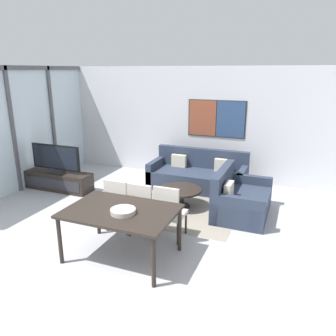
{
  "coord_description": "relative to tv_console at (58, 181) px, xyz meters",
  "views": [
    {
      "loc": [
        2.51,
        -2.81,
        2.7
      ],
      "look_at": [
        0.34,
        2.61,
        0.95
      ],
      "focal_mm": 35.0,
      "sensor_mm": 36.0,
      "label": 1
    }
  ],
  "objects": [
    {
      "name": "tv_console",
      "position": [
        0.0,
        0.0,
        0.0
      ],
      "size": [
        1.68,
        0.49,
        0.42
      ],
      "color": "black",
      "rests_on": "ground_plane"
    },
    {
      "name": "sofa_main",
      "position": [
        3.02,
        1.35,
        0.07
      ],
      "size": [
        2.24,
        0.96,
        0.89
      ],
      "color": "#2D384C",
      "rests_on": "ground_plane"
    },
    {
      "name": "dining_chair_right",
      "position": [
        3.3,
        -1.24,
        0.3
      ],
      "size": [
        0.46,
        0.46,
        0.95
      ],
      "color": "beige",
      "rests_on": "ground_plane"
    },
    {
      "name": "dining_chair_left",
      "position": [
        2.4,
        -1.26,
        0.3
      ],
      "size": [
        0.46,
        0.46,
        0.95
      ],
      "color": "beige",
      "rests_on": "ground_plane"
    },
    {
      "name": "coffee_table",
      "position": [
        3.02,
        0.08,
        0.09
      ],
      "size": [
        0.87,
        0.87,
        0.39
      ],
      "color": "black",
      "rests_on": "ground_plane"
    },
    {
      "name": "wall_back",
      "position": [
        2.62,
        2.18,
        1.19
      ],
      "size": [
        7.79,
        0.09,
        2.8
      ],
      "color": "silver",
      "rests_on": "ground_plane"
    },
    {
      "name": "television",
      "position": [
        0.0,
        0.0,
        0.54
      ],
      "size": [
        1.3,
        0.2,
        0.65
      ],
      "color": "#2D2D33",
      "rests_on": "tv_console"
    },
    {
      "name": "area_rug",
      "position": [
        3.02,
        0.08,
        -0.21
      ],
      "size": [
        2.38,
        2.17,
        0.01
      ],
      "color": "gray",
      "rests_on": "ground_plane"
    },
    {
      "name": "ground_plane",
      "position": [
        2.6,
        -2.98,
        -0.21
      ],
      "size": [
        24.0,
        24.0,
        0.0
      ],
      "primitive_type": "plane",
      "color": "#B2B2B7"
    },
    {
      "name": "fruit_bowl",
      "position": [
        2.94,
        -2.08,
        0.59
      ],
      "size": [
        0.36,
        0.36,
        0.07
      ],
      "color": "#B7B2A8",
      "rests_on": "dining_table"
    },
    {
      "name": "dining_table",
      "position": [
        2.85,
        -1.99,
        0.48
      ],
      "size": [
        1.59,
        1.09,
        0.76
      ],
      "color": "black",
      "rests_on": "ground_plane"
    },
    {
      "name": "sofa_side",
      "position": [
        4.18,
        0.2,
        0.07
      ],
      "size": [
        0.96,
        1.44,
        0.89
      ],
      "rotation": [
        0.0,
        0.0,
        1.57
      ],
      "color": "#2D384C",
      "rests_on": "ground_plane"
    },
    {
      "name": "dining_chair_centre",
      "position": [
        2.85,
        -1.27,
        0.3
      ],
      "size": [
        0.46,
        0.46,
        0.95
      ],
      "color": "beige",
      "rests_on": "ground_plane"
    },
    {
      "name": "window_wall_left",
      "position": [
        -0.79,
        -0.4,
        1.32
      ],
      "size": [
        0.07,
        5.16,
        2.8
      ],
      "color": "silver",
      "rests_on": "ground_plane"
    }
  ]
}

